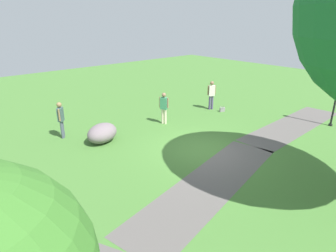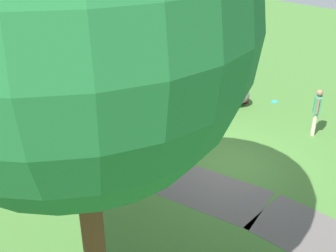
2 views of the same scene
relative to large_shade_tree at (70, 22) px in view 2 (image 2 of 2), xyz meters
name	(u,v)px [view 2 (image 2 of 2)]	position (x,y,z in m)	size (l,w,h in m)	color
ground_plane	(231,164)	(0.94, -6.03, -5.79)	(48.00, 48.00, 0.00)	#427230
footpath_segment_mid	(143,167)	(2.85, -3.96, -5.78)	(8.22, 3.49, 0.01)	#57524F
large_shade_tree	(70,22)	(0.00, 0.00, 0.00)	(5.84, 5.84, 8.72)	#56351F
lawn_boulder	(230,94)	(3.78, -9.75, -5.35)	(1.95, 1.72, 0.87)	slate
man_near_boulder	(232,63)	(4.97, -11.46, -4.75)	(0.40, 0.44, 1.78)	#48515F
passerby_on_path	(317,109)	(0.01, -9.70, -4.77)	(0.38, 0.47, 1.74)	beige
backpack_by_boulder	(245,99)	(3.37, -10.26, -5.59)	(0.28, 0.26, 0.40)	maroon
frisbee_on_grass	(275,102)	(2.50, -11.21, -5.78)	(0.26, 0.26, 0.02)	#27A6E5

